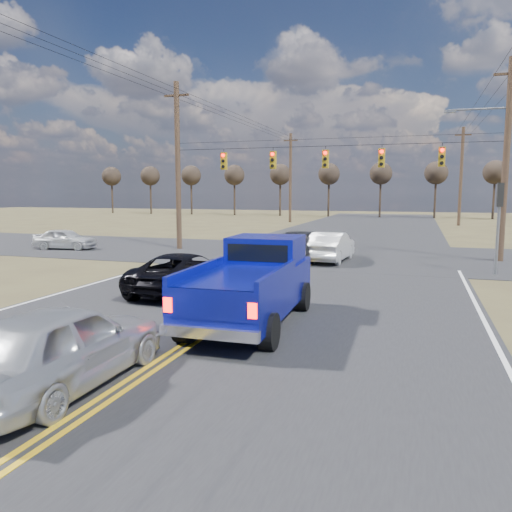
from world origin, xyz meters
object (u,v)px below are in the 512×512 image
(pickup_truck, at_px, (253,283))
(cross_car_west, at_px, (65,239))
(dgrey_car_queue, at_px, (300,245))
(silver_suv, at_px, (61,345))
(white_car_queue, at_px, (331,247))
(black_suv, at_px, (184,273))

(pickup_truck, relative_size, cross_car_west, 1.60)
(dgrey_car_queue, bearing_deg, silver_suv, 87.01)
(white_car_queue, height_order, dgrey_car_queue, dgrey_car_queue)
(pickup_truck, bearing_deg, cross_car_west, 140.53)
(silver_suv, bearing_deg, white_car_queue, -95.95)
(pickup_truck, xyz_separation_m, silver_suv, (-1.87, -5.33, -0.30))
(silver_suv, distance_m, black_suv, 8.65)
(silver_suv, relative_size, cross_car_west, 1.24)
(pickup_truck, distance_m, dgrey_car_queue, 12.74)
(pickup_truck, xyz_separation_m, cross_car_west, (-16.36, 12.76, -0.45))
(black_suv, xyz_separation_m, dgrey_car_queue, (2.00, 9.49, 0.05))
(silver_suv, height_order, cross_car_west, silver_suv)
(cross_car_west, bearing_deg, white_car_queue, -97.87)
(silver_suv, xyz_separation_m, cross_car_west, (-14.49, 18.10, -0.15))
(silver_suv, distance_m, cross_car_west, 23.18)
(black_suv, height_order, dgrey_car_queue, dgrey_car_queue)
(pickup_truck, height_order, dgrey_car_queue, pickup_truck)
(dgrey_car_queue, bearing_deg, cross_car_west, -2.61)
(pickup_truck, bearing_deg, dgrey_car_queue, 95.68)
(pickup_truck, height_order, black_suv, pickup_truck)
(silver_suv, relative_size, white_car_queue, 1.03)
(dgrey_car_queue, height_order, cross_car_west, dgrey_car_queue)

